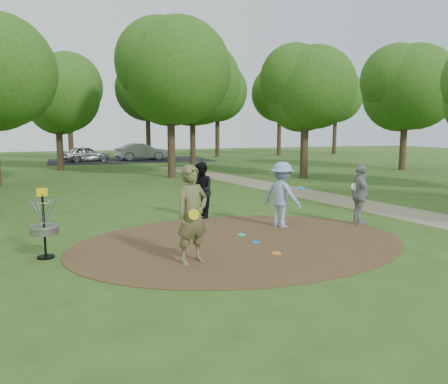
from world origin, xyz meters
name	(u,v)px	position (x,y,z in m)	size (l,w,h in m)	color
ground	(241,242)	(0.00, 0.00, 0.00)	(100.00, 100.00, 0.00)	#2D5119
dirt_clearing	(241,242)	(0.00, 0.00, 0.01)	(8.40, 8.40, 0.02)	#47301C
footpath	(393,211)	(6.50, 2.00, 0.01)	(2.00, 40.00, 0.01)	#8C7A5B
parking_lot	(131,160)	(2.00, 30.00, 0.00)	(14.00, 8.00, 0.01)	black
player_observer_with_disc	(192,215)	(-1.61, -1.17, 1.03)	(0.87, 0.72, 2.06)	brown
player_throwing_with_disc	(282,195)	(1.75, 1.18, 0.93)	(1.34, 1.39, 1.87)	#8FA7D5
player_walking_with_disc	(201,190)	(-0.03, 3.14, 0.89)	(0.75, 0.93, 1.78)	black
player_waiting_with_disc	(360,195)	(4.03, 0.64, 0.89)	(0.68, 1.11, 1.77)	gray
disc_ground_cyan	(242,235)	(0.27, 0.61, 0.03)	(0.22, 0.22, 0.02)	#1BD8CF
disc_ground_blue	(256,242)	(0.30, -0.21, 0.03)	(0.22, 0.22, 0.02)	#0C7BD9
disc_ground_red	(201,233)	(-0.67, 1.15, 0.03)	(0.22, 0.22, 0.02)	red
car_left	(86,154)	(-1.87, 29.72, 0.66)	(1.56, 3.87, 1.32)	#AEB2B6
car_right	(142,152)	(2.97, 29.97, 0.75)	(1.59, 4.57, 1.51)	#929399
disc_ground_orange	(276,253)	(0.32, -1.26, 0.03)	(0.22, 0.22, 0.02)	orange
disc_golf_basket	(44,219)	(-4.50, 0.30, 0.87)	(0.63, 0.63, 1.54)	black
tree_ring	(211,73)	(2.60, 9.74, 5.31)	(37.55, 45.49, 9.54)	#332316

